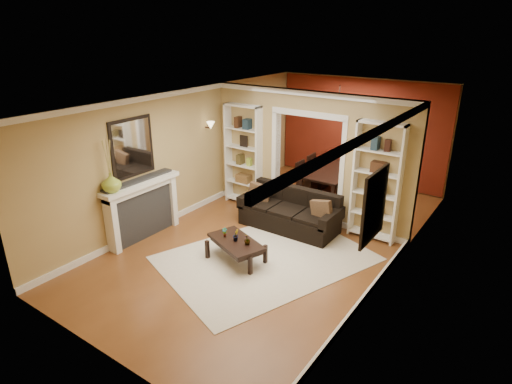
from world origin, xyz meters
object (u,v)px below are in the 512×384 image
Objects in this scene: bookshelf_right at (377,182)px; dining_table at (333,182)px; sofa at (289,210)px; fireplace at (144,210)px; coffee_table at (236,251)px; bookshelf_left at (244,156)px.

dining_table is (-1.61, 1.65, -0.83)m from bookshelf_right.
fireplace is at bearing -137.16° from sofa.
fireplace reaches higher than sofa.
fireplace reaches higher than coffee_table.
coffee_table is 0.46× the size of bookshelf_right.
bookshelf_right is (3.10, 0.00, 0.00)m from bookshelf_left.
sofa is 1.94× the size of coffee_table.
bookshelf_right reaches higher than coffee_table.
coffee_table is at bearing 8.26° from fireplace.
bookshelf_right is 2.45m from dining_table.
sofa is 2.23m from dining_table.
fireplace is at bearing -150.46° from coffee_table.
bookshelf_left is at bearing 77.95° from fireplace.
sofa is 0.89× the size of bookshelf_right.
coffee_table is 0.62× the size of fireplace.
coffee_table is 3.89m from dining_table.
dining_table is at bearing 91.97° from sofa.
dining_table is (0.02, 3.88, 0.12)m from coffee_table.
coffee_table is at bearing -56.72° from bookshelf_left.
bookshelf_right reaches higher than dining_table.
bookshelf_left is at bearing 144.57° from coffee_table.
sofa reaches higher than coffee_table.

